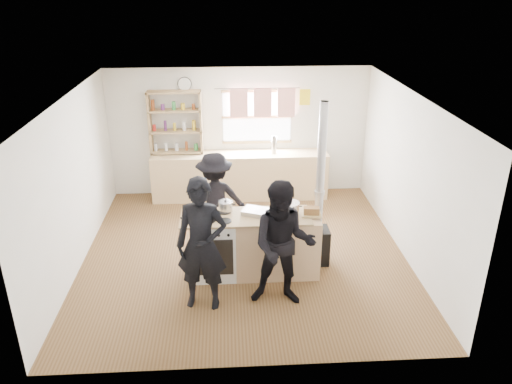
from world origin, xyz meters
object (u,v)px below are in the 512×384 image
skillet_greens (205,218)px  stockpot_counter (290,208)px  cooking_island (256,244)px  bread_board (311,212)px  roast_tray (255,211)px  thermos (274,145)px  flue_heater (318,224)px  person_near_right (283,245)px  stockpot_stove (226,206)px  person_near_left (202,245)px  person_far (215,200)px

skillet_greens → stockpot_counter: size_ratio=1.25×
cooking_island → stockpot_counter: (0.48, 0.01, 0.56)m
bread_board → roast_tray: bearing=172.9°
thermos → stockpot_counter: 2.76m
roast_tray → flue_heater: 1.01m
skillet_greens → stockpot_counter: 1.20m
cooking_island → person_near_right: bearing=-67.4°
skillet_greens → stockpot_stove: size_ratio=1.67×
flue_heater → person_near_right: (-0.63, -0.98, 0.23)m
roast_tray → stockpot_stove: (-0.42, 0.12, 0.04)m
person_near_right → cooking_island: bearing=120.0°
bread_board → stockpot_counter: bearing=171.8°
stockpot_stove → stockpot_counter: size_ratio=0.75×
roast_tray → stockpot_stove: 0.44m
thermos → flue_heater: 2.60m
bread_board → flue_heater: (0.16, 0.27, -0.34)m
stockpot_stove → flue_heater: (1.37, 0.06, -0.36)m
skillet_greens → flue_heater: flue_heater is taller
skillet_greens → stockpot_stove: 0.39m
bread_board → person_near_right: (-0.48, -0.71, -0.11)m
bread_board → person_near_left: person_near_left is taller
skillet_greens → stockpot_counter: bearing=4.3°
stockpot_stove → flue_heater: flue_heater is taller
roast_tray → stockpot_counter: (0.48, -0.05, 0.06)m
skillet_greens → bread_board: size_ratio=1.16×
stockpot_counter → person_near_right: size_ratio=0.16×
person_near_left → skillet_greens: bearing=96.4°
person_near_left → person_near_right: person_near_left is taller
thermos → cooking_island: size_ratio=0.17×
cooking_island → person_near_left: bearing=-134.8°
roast_tray → stockpot_counter: bearing=-6.4°
roast_tray → person_far: bearing=124.8°
person_near_right → roast_tray: bearing=118.4°
thermos → stockpot_counter: (-0.03, -2.76, -0.04)m
person_near_left → person_far: 1.67m
stockpot_counter → person_near_left: 1.44m
roast_tray → flue_heater: flue_heater is taller
cooking_island → stockpot_counter: bearing=1.6°
flue_heater → roast_tray: bearing=-169.6°
bread_board → person_far: (-1.38, 0.95, -0.20)m
stockpot_stove → stockpot_counter: 0.92m
cooking_island → bread_board: bearing=-2.2°
roast_tray → stockpot_stove: bearing=164.7°
thermos → person_far: size_ratio=0.21×
bread_board → person_far: bearing=145.4°
person_near_right → thermos: bearing=94.1°
thermos → stockpot_counter: thermos is taller
cooking_island → roast_tray: roast_tray is taller
cooking_island → person_far: bearing=122.8°
bread_board → person_near_right: bearing=-123.8°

